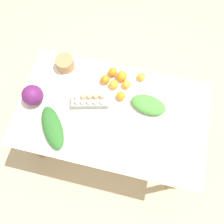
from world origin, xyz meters
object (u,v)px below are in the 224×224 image
at_px(greens_bunch_dandelion, 149,105).
at_px(greens_bunch_scallion, 53,127).
at_px(orange_6, 127,84).
at_px(cabbage_purple, 33,95).
at_px(orange_4, 105,80).
at_px(orange_0, 114,84).
at_px(orange_2, 122,76).
at_px(orange_3, 113,72).
at_px(paper_bag, 65,63).
at_px(orange_5, 141,77).
at_px(orange_1, 121,96).
at_px(egg_carton, 90,101).

xyz_separation_m(greens_bunch_dandelion, greens_bunch_scallion, (0.65, 0.34, 0.01)).
height_order(greens_bunch_dandelion, orange_6, greens_bunch_dandelion).
height_order(cabbage_purple, orange_4, cabbage_purple).
distance_m(greens_bunch_scallion, orange_0, 0.57).
distance_m(orange_2, orange_3, 0.08).
bearing_deg(orange_2, paper_bag, -0.56).
height_order(orange_2, orange_5, orange_2).
relative_size(cabbage_purple, greens_bunch_scallion, 0.45).
bearing_deg(orange_5, orange_0, 31.05).
bearing_deg(orange_0, greens_bunch_scallion, 51.38).
bearing_deg(orange_0, orange_6, -165.75).
height_order(orange_0, orange_4, same).
relative_size(paper_bag, greens_bunch_dandelion, 0.54).
bearing_deg(paper_bag, cabbage_purple, 67.43).
bearing_deg(paper_bag, orange_1, 161.19).
height_order(paper_bag, orange_6, paper_bag).
relative_size(egg_carton, paper_bag, 2.04).
relative_size(greens_bunch_dandelion, orange_1, 3.83).
bearing_deg(orange_6, orange_5, -137.03).
relative_size(orange_0, orange_5, 1.12).
relative_size(orange_0, orange_3, 1.00).
xyz_separation_m(egg_carton, orange_2, (-0.19, -0.27, -0.00)).
bearing_deg(orange_6, orange_3, -31.93).
bearing_deg(orange_4, orange_6, 179.37).
relative_size(cabbage_purple, greens_bunch_dandelion, 0.59).
bearing_deg(orange_1, orange_3, -59.71).
bearing_deg(paper_bag, orange_4, 169.88).
distance_m(orange_1, orange_6, 0.11).
bearing_deg(orange_6, orange_0, 14.25).
xyz_separation_m(greens_bunch_scallion, orange_4, (-0.28, -0.47, -0.00)).
bearing_deg(cabbage_purple, greens_bunch_scallion, 137.56).
relative_size(greens_bunch_dandelion, orange_5, 4.15).
xyz_separation_m(greens_bunch_dandelion, orange_1, (0.22, -0.02, 0.00)).
relative_size(paper_bag, orange_1, 2.05).
height_order(orange_1, orange_4, orange_4).
distance_m(orange_1, orange_3, 0.22).
xyz_separation_m(paper_bag, orange_0, (-0.43, 0.09, -0.01)).
height_order(orange_1, orange_2, orange_2).
distance_m(greens_bunch_scallion, orange_6, 0.65).
xyz_separation_m(cabbage_purple, egg_carton, (-0.42, -0.07, -0.04)).
height_order(cabbage_purple, orange_0, cabbage_purple).
bearing_deg(orange_2, orange_3, -15.54).
distance_m(paper_bag, orange_0, 0.43).
distance_m(paper_bag, greens_bunch_dandelion, 0.75).
xyz_separation_m(orange_0, orange_3, (0.04, -0.11, 0.00)).
bearing_deg(orange_4, orange_2, -154.81).
xyz_separation_m(egg_carton, orange_3, (-0.11, -0.29, -0.01)).
distance_m(egg_carton, orange_5, 0.46).
bearing_deg(orange_0, orange_4, -18.55).
bearing_deg(orange_5, cabbage_purple, 25.76).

